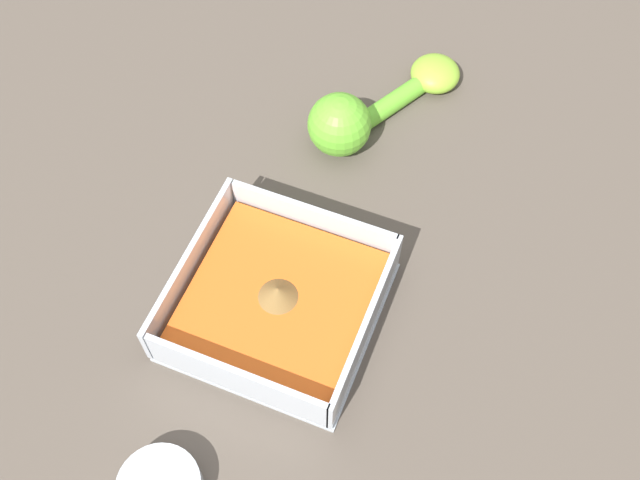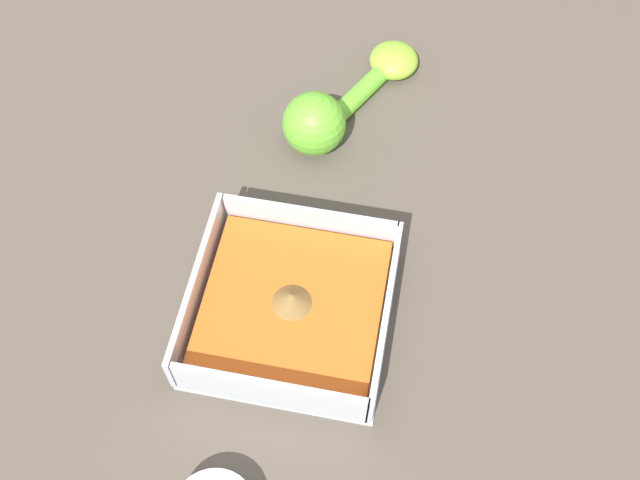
% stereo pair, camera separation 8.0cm
% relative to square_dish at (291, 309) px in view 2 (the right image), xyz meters
% --- Properties ---
extents(ground_plane, '(4.00, 4.00, 0.00)m').
position_rel_square_dish_xyz_m(ground_plane, '(0.01, 0.00, -0.02)').
color(ground_plane, brown).
extents(square_dish, '(0.20, 0.20, 0.06)m').
position_rel_square_dish_xyz_m(square_dish, '(0.00, 0.00, 0.00)').
color(square_dish, silver).
rests_on(square_dish, ground_plane).
extents(lemon_squeezer, '(0.17, 0.12, 0.08)m').
position_rel_square_dish_xyz_m(lemon_squeezer, '(-0.24, -0.02, 0.01)').
color(lemon_squeezer, '#6BC633').
rests_on(lemon_squeezer, ground_plane).
extents(lemon_half, '(0.06, 0.06, 0.03)m').
position_rel_square_dish_xyz_m(lemon_half, '(-0.37, 0.06, -0.00)').
color(lemon_half, '#93CC38').
rests_on(lemon_half, ground_plane).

